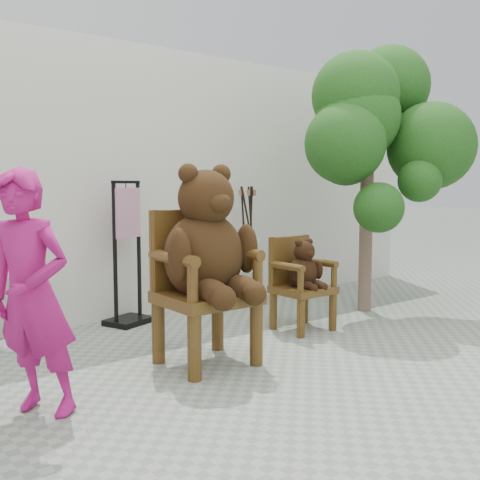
{
  "coord_description": "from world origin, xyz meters",
  "views": [
    {
      "loc": [
        -2.94,
        -2.99,
        1.47
      ],
      "look_at": [
        0.32,
        1.18,
        0.95
      ],
      "focal_mm": 42.0,
      "sensor_mm": 36.0,
      "label": 1
    }
  ],
  "objects_px": {
    "stool_bucket": "(247,252)",
    "chair_big": "(206,254)",
    "person": "(33,296)",
    "cafe_table": "(21,298)",
    "tree": "(376,123)",
    "chair_small": "(301,274)",
    "display_stand": "(128,269)"
  },
  "relations": [
    {
      "from": "person",
      "to": "tree",
      "type": "bearing_deg",
      "value": 65.3
    },
    {
      "from": "chair_small",
      "to": "display_stand",
      "type": "relative_size",
      "value": 0.62
    },
    {
      "from": "chair_big",
      "to": "person",
      "type": "xyz_separation_m",
      "value": [
        -1.47,
        -0.25,
        -0.13
      ]
    },
    {
      "from": "person",
      "to": "cafe_table",
      "type": "distance_m",
      "value": 1.84
    },
    {
      "from": "stool_bucket",
      "to": "chair_big",
      "type": "bearing_deg",
      "value": -136.87
    },
    {
      "from": "chair_big",
      "to": "tree",
      "type": "distance_m",
      "value": 2.94
    },
    {
      "from": "chair_big",
      "to": "stool_bucket",
      "type": "height_order",
      "value": "chair_big"
    },
    {
      "from": "tree",
      "to": "chair_small",
      "type": "bearing_deg",
      "value": -176.27
    },
    {
      "from": "cafe_table",
      "to": "stool_bucket",
      "type": "xyz_separation_m",
      "value": [
        2.74,
        0.11,
        0.2
      ]
    },
    {
      "from": "chair_big",
      "to": "stool_bucket",
      "type": "relative_size",
      "value": 1.13
    },
    {
      "from": "display_stand",
      "to": "stool_bucket",
      "type": "height_order",
      "value": "display_stand"
    },
    {
      "from": "stool_bucket",
      "to": "tree",
      "type": "relative_size",
      "value": 0.46
    },
    {
      "from": "tree",
      "to": "display_stand",
      "type": "bearing_deg",
      "value": 154.58
    },
    {
      "from": "chair_big",
      "to": "person",
      "type": "distance_m",
      "value": 1.5
    },
    {
      "from": "person",
      "to": "tree",
      "type": "distance_m",
      "value": 4.37
    },
    {
      "from": "person",
      "to": "cafe_table",
      "type": "bearing_deg",
      "value": 132.0
    },
    {
      "from": "chair_small",
      "to": "stool_bucket",
      "type": "height_order",
      "value": "stool_bucket"
    },
    {
      "from": "display_stand",
      "to": "stool_bucket",
      "type": "relative_size",
      "value": 1.04
    },
    {
      "from": "stool_bucket",
      "to": "tree",
      "type": "bearing_deg",
      "value": -52.8
    },
    {
      "from": "chair_big",
      "to": "stool_bucket",
      "type": "bearing_deg",
      "value": 43.13
    },
    {
      "from": "person",
      "to": "cafe_table",
      "type": "relative_size",
      "value": 2.23
    },
    {
      "from": "display_stand",
      "to": "tree",
      "type": "height_order",
      "value": "tree"
    },
    {
      "from": "chair_big",
      "to": "tree",
      "type": "bearing_deg",
      "value": 8.77
    },
    {
      "from": "person",
      "to": "tree",
      "type": "xyz_separation_m",
      "value": [
        4.09,
        0.66,
        1.38
      ]
    },
    {
      "from": "chair_big",
      "to": "chair_small",
      "type": "height_order",
      "value": "chair_big"
    },
    {
      "from": "chair_small",
      "to": "cafe_table",
      "type": "distance_m",
      "value": 2.69
    },
    {
      "from": "chair_big",
      "to": "chair_small",
      "type": "xyz_separation_m",
      "value": [
        1.39,
        0.32,
        -0.35
      ]
    },
    {
      "from": "person",
      "to": "stool_bucket",
      "type": "xyz_separation_m",
      "value": [
        3.18,
        1.86,
        -0.14
      ]
    },
    {
      "from": "chair_big",
      "to": "chair_small",
      "type": "relative_size",
      "value": 1.74
    },
    {
      "from": "chair_big",
      "to": "stool_bucket",
      "type": "distance_m",
      "value": 2.36
    },
    {
      "from": "tree",
      "to": "stool_bucket",
      "type": "bearing_deg",
      "value": 127.2
    },
    {
      "from": "chair_small",
      "to": "chair_big",
      "type": "bearing_deg",
      "value": -166.87
    }
  ]
}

